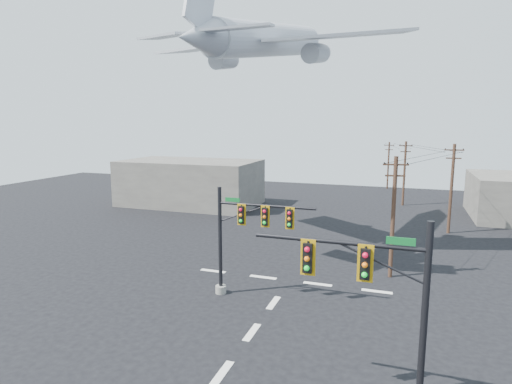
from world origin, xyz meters
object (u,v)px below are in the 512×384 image
at_px(signal_mast_near, 385,310).
at_px(utility_pole_a, 393,215).
at_px(airliner, 268,41).
at_px(utility_pole_c, 404,172).
at_px(signal_mast_far, 242,237).
at_px(utility_pole_b, 451,187).
at_px(utility_pole_d, 388,164).

relative_size(signal_mast_near, utility_pole_a, 0.87).
bearing_deg(airliner, utility_pole_a, -108.13).
bearing_deg(utility_pole_c, signal_mast_far, -120.71).
xyz_separation_m(utility_pole_a, airliner, (-11.16, 5.55, 13.52)).
bearing_deg(utility_pole_b, utility_pole_c, 103.88).
height_order(signal_mast_near, utility_pole_d, utility_pole_d).
relative_size(utility_pole_b, utility_pole_d, 1.16).
height_order(signal_mast_far, utility_pole_a, utility_pole_a).
bearing_deg(signal_mast_far, airliner, 100.32).
bearing_deg(utility_pole_d, airliner, -111.24).
height_order(utility_pole_a, utility_pole_c, utility_pole_a).
bearing_deg(signal_mast_far, utility_pole_d, 82.10).
relative_size(utility_pole_b, airliner, 0.35).
distance_m(signal_mast_near, utility_pole_d, 58.30).
height_order(utility_pole_c, utility_pole_d, utility_pole_c).
xyz_separation_m(signal_mast_near, airliner, (-11.30, 20.73, 14.02)).
height_order(signal_mast_near, utility_pole_c, utility_pole_c).
distance_m(signal_mast_far, utility_pole_a, 11.26).
xyz_separation_m(utility_pole_c, airliner, (-11.79, -23.11, 13.62)).
bearing_deg(signal_mast_near, utility_pole_d, 92.07).
bearing_deg(utility_pole_a, utility_pole_d, 82.45).
distance_m(utility_pole_a, utility_pole_d, 43.13).
xyz_separation_m(signal_mast_near, utility_pole_a, (-0.14, 15.18, 0.51)).
xyz_separation_m(signal_mast_far, utility_pole_d, (6.93, 49.97, 0.08)).
distance_m(signal_mast_far, utility_pole_b, 25.88).
xyz_separation_m(utility_pole_d, airliner, (-9.19, -37.53, 14.04)).
height_order(signal_mast_far, airliner, airliner).
bearing_deg(utility_pole_b, utility_pole_a, -113.22).
xyz_separation_m(utility_pole_b, utility_pole_d, (-7.09, 28.22, -0.64)).
bearing_deg(utility_pole_c, airliner, -132.73).
bearing_deg(utility_pole_d, signal_mast_near, -95.40).
bearing_deg(signal_mast_far, utility_pole_b, 57.19).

